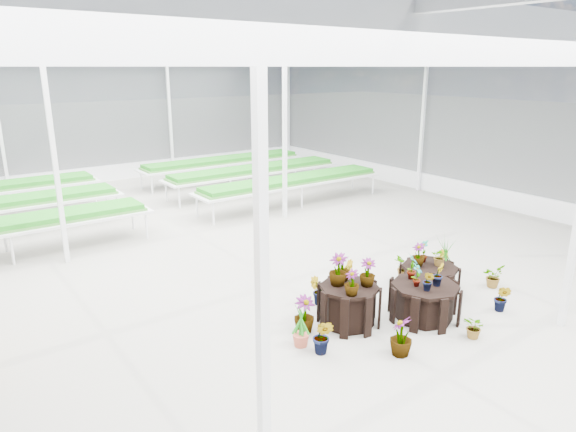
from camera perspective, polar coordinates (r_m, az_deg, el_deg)
ground_plane at (r=10.18m, az=-0.93°, el=-8.09°), size 24.00×24.00×0.00m
greenhouse_shell at (r=9.48m, az=-0.99°, el=4.40°), size 18.00×24.00×4.50m
steel_frame at (r=9.48m, az=-0.99°, el=4.40°), size 18.00×24.00×4.50m
nursery_benches at (r=16.17m, az=-15.80°, el=2.13°), size 16.00×7.00×0.84m
plinth_tall at (r=8.79m, az=6.77°, el=-9.80°), size 1.12×1.12×0.70m
plinth_mid at (r=9.25m, az=14.88°, el=-9.15°), size 1.52×1.52×0.63m
plinth_low at (r=10.40m, az=15.40°, el=-6.68°), size 1.24×1.24×0.50m
nursery_plants at (r=9.43m, az=11.81°, el=-7.42°), size 4.87×3.01×1.25m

